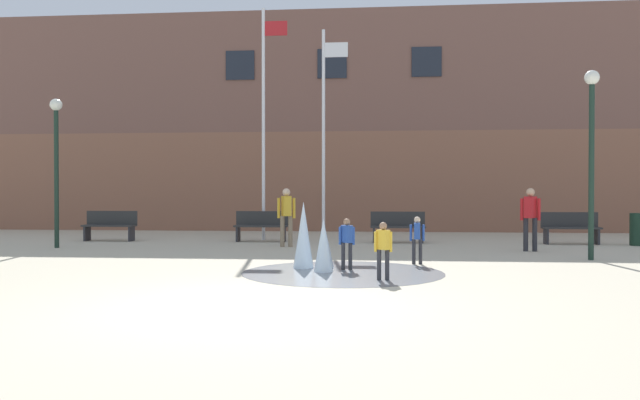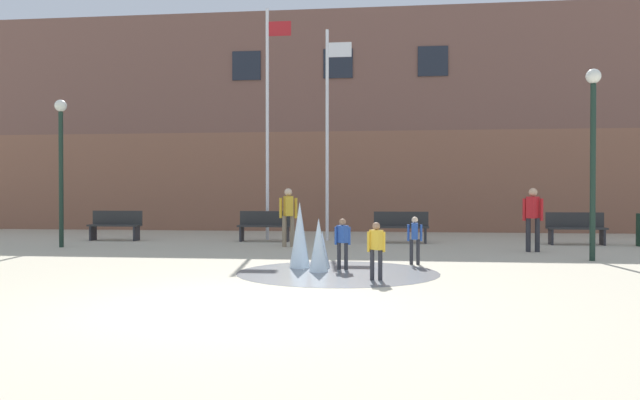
{
  "view_description": "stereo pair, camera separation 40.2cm",
  "coord_description": "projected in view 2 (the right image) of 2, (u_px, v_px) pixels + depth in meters",
  "views": [
    {
      "loc": [
        1.69,
        -7.92,
        1.51
      ],
      "look_at": [
        0.32,
        7.02,
        1.3
      ],
      "focal_mm": 35.0,
      "sensor_mm": 36.0,
      "label": 1
    },
    {
      "loc": [
        2.09,
        -7.87,
        1.51
      ],
      "look_at": [
        0.32,
        7.02,
        1.3
      ],
      "focal_mm": 35.0,
      "sensor_mm": 36.0,
      "label": 2
    }
  ],
  "objects": [
    {
      "name": "ground_plane",
      "position": [
        232.0,
        307.0,
        8.08
      ],
      "size": [
        100.0,
        100.0,
        0.0
      ],
      "primitive_type": "plane",
      "color": "#BCB299"
    },
    {
      "name": "park_bench_far_left",
      "position": [
        116.0,
        225.0,
        19.16
      ],
      "size": [
        1.6,
        0.44,
        0.91
      ],
      "color": "#28282D",
      "rests_on": "ground"
    },
    {
      "name": "park_bench_center",
      "position": [
        265.0,
        225.0,
        18.79
      ],
      "size": [
        1.6,
        0.44,
        0.91
      ],
      "color": "#28282D",
      "rests_on": "ground"
    },
    {
      "name": "park_bench_under_right_flagpole",
      "position": [
        401.0,
        226.0,
        18.25
      ],
      "size": [
        1.6,
        0.44,
        0.91
      ],
      "color": "#28282D",
      "rests_on": "ground"
    },
    {
      "name": "adult_near_bench",
      "position": [
        533.0,
        214.0,
        15.49
      ],
      "size": [
        0.5,
        0.39,
        1.59
      ],
      "rotation": [
        0.0,
        0.0,
        0.91
      ],
      "color": "#28282D",
      "rests_on": "ground"
    },
    {
      "name": "lamp_post_right_lane",
      "position": [
        593.0,
        137.0,
        13.48
      ],
      "size": [
        0.32,
        0.32,
        4.16
      ],
      "color": "#192D23",
      "rests_on": "ground"
    },
    {
      "name": "lamp_post_left_lane",
      "position": [
        61.0,
        151.0,
        16.78
      ],
      "size": [
        0.32,
        0.32,
        3.98
      ],
      "color": "#192D23",
      "rests_on": "ground"
    },
    {
      "name": "child_in_fountain",
      "position": [
        376.0,
        246.0,
        10.52
      ],
      "size": [
        0.31,
        0.23,
        0.99
      ],
      "rotation": [
        0.0,
        0.0,
        2.44
      ],
      "color": "#28282D",
      "rests_on": "ground"
    },
    {
      "name": "child_with_pink_shirt",
      "position": [
        415.0,
        236.0,
        12.81
      ],
      "size": [
        0.31,
        0.22,
        0.99
      ],
      "rotation": [
        0.0,
        0.0,
        -1.65
      ],
      "color": "#28282D",
      "rests_on": "ground"
    },
    {
      "name": "adult_watching",
      "position": [
        288.0,
        212.0,
        16.93
      ],
      "size": [
        0.5,
        0.39,
        1.59
      ],
      "rotation": [
        0.0,
        0.0,
        1.98
      ],
      "color": "#89755B",
      "rests_on": "ground"
    },
    {
      "name": "splash_fountain",
      "position": [
        315.0,
        247.0,
        11.95
      ],
      "size": [
        3.75,
        3.75,
        1.31
      ],
      "color": "gray",
      "rests_on": "ground"
    },
    {
      "name": "park_bench_near_trashcan",
      "position": [
        576.0,
        228.0,
        17.62
      ],
      "size": [
        1.6,
        0.44,
        0.91
      ],
      "color": "#28282D",
      "rests_on": "ground"
    },
    {
      "name": "child_running",
      "position": [
        343.0,
        240.0,
        11.95
      ],
      "size": [
        0.31,
        0.23,
        0.99
      ],
      "rotation": [
        0.0,
        0.0,
        -0.74
      ],
      "color": "#28282D",
      "rests_on": "ground"
    },
    {
      "name": "library_building",
      "position": [
        344.0,
        128.0,
        26.33
      ],
      "size": [
        36.0,
        6.05,
        8.37
      ],
      "color": "brown",
      "rests_on": "ground"
    },
    {
      "name": "flagpole_left",
      "position": [
        268.0,
        117.0,
        19.4
      ],
      "size": [
        0.8,
        0.1,
        7.19
      ],
      "color": "silver",
      "rests_on": "ground"
    },
    {
      "name": "flagpole_right",
      "position": [
        328.0,
        128.0,
        19.18
      ],
      "size": [
        0.8,
        0.1,
        6.48
      ],
      "color": "silver",
      "rests_on": "ground"
    }
  ]
}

